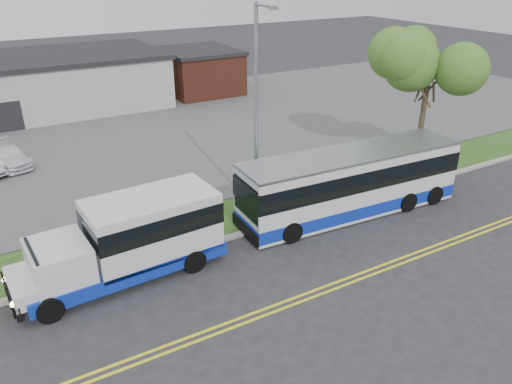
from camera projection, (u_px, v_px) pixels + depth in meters
ground at (228, 254)px, 20.80m from camera, size 140.00×140.00×0.00m
lane_line_north at (277, 304)px, 17.78m from camera, size 70.00×0.12×0.01m
lane_line_south at (281, 309)px, 17.54m from camera, size 70.00×0.12×0.01m
curb at (216, 241)px, 21.63m from camera, size 80.00×0.30×0.15m
verge at (199, 224)px, 23.05m from camera, size 80.00×3.30×0.10m
parking_lot at (114, 138)px, 34.09m from camera, size 80.00×25.00×0.10m
brick_wing at (199, 71)px, 45.09m from camera, size 6.30×7.30×3.90m
tree_east at (431, 61)px, 26.86m from camera, size 5.20×5.20×8.33m
streetlight_near at (257, 107)px, 22.07m from camera, size 0.35×1.53×9.50m
shuttle_bus at (134, 236)px, 18.96m from camera, size 8.09×3.08×3.05m
transit_bus at (351, 183)px, 23.62m from camera, size 11.29×3.18×3.10m
pedestrian at (129, 222)px, 21.30m from camera, size 0.72×0.53×1.80m
parked_car_b at (8, 156)px, 29.24m from camera, size 2.54×4.44×1.21m
grocery_bag_left at (126, 241)px, 21.28m from camera, size 0.32×0.32×0.32m
grocery_bag_right at (136, 232)px, 21.95m from camera, size 0.32×0.32×0.32m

